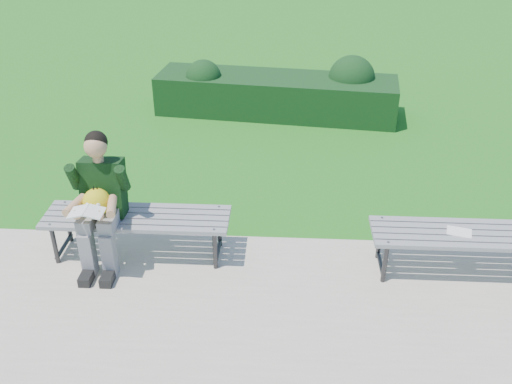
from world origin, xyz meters
The scene contains 7 objects.
ground centered at (0.00, 0.00, 0.00)m, with size 80.00×80.00×0.00m.
walkway centered at (0.00, -1.75, 0.01)m, with size 30.00×3.50×0.02m.
hedge centered at (0.10, 3.58, 0.36)m, with size 3.81×1.37×0.93m.
bench_left centered at (-1.24, -0.37, 0.42)m, with size 1.80×0.50×0.46m.
bench_right centered at (1.91, -0.49, 0.42)m, with size 1.80×0.50×0.46m.
seated_boy centered at (-1.54, -0.47, 0.71)m, with size 0.56×0.76×1.31m.
paper_sheet centered at (1.81, -0.49, 0.47)m, with size 0.26×0.21×0.01m.
Camera 1 is at (0.18, -4.98, 3.38)m, focal length 40.00 mm.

